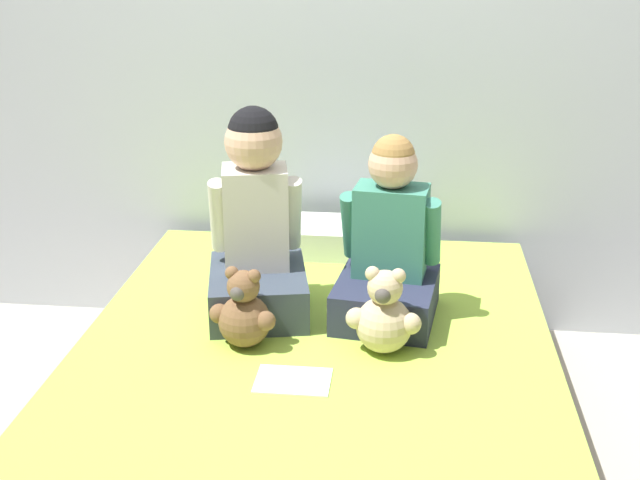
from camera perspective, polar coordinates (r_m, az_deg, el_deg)
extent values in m
plane|color=#B2A899|center=(2.65, -0.47, -15.79)|extent=(14.00, 14.00, 0.00)
cube|color=silver|center=(3.19, 1.75, 15.04)|extent=(8.00, 0.06, 2.50)
cube|color=#997F60|center=(2.58, -0.47, -13.85)|extent=(1.46, 1.93, 0.22)
cube|color=silver|center=(2.48, -0.49, -10.17)|extent=(1.43, 1.89, 0.17)
cube|color=#A8D147|center=(2.42, -0.50, -8.16)|extent=(1.44, 1.91, 0.03)
cube|color=#384251|center=(2.63, -4.41, -3.66)|extent=(0.38, 0.43, 0.14)
cube|color=silver|center=(2.59, -4.59, 1.62)|extent=(0.23, 0.20, 0.33)
sphere|color=#DBAD89|center=(2.52, -4.75, 6.98)|extent=(0.18, 0.18, 0.18)
sphere|color=black|center=(2.51, -4.77, 7.68)|extent=(0.16, 0.16, 0.16)
cylinder|color=silver|center=(2.59, -7.23, 1.71)|extent=(0.08, 0.15, 0.27)
cylinder|color=silver|center=(2.59, -1.95, 1.88)|extent=(0.08, 0.15, 0.27)
cube|color=#282D47|center=(2.59, 4.71, -4.19)|extent=(0.35, 0.39, 0.13)
cube|color=#3D8470|center=(2.55, 5.05, 0.64)|extent=(0.24, 0.17, 0.30)
sphere|color=#DBAD89|center=(2.49, 5.21, 5.36)|extent=(0.15, 0.15, 0.15)
sphere|color=#A37A42|center=(2.48, 5.23, 5.96)|extent=(0.14, 0.14, 0.14)
cylinder|color=#3D8470|center=(2.57, 2.19, 1.04)|extent=(0.07, 0.14, 0.24)
cylinder|color=#3D8470|center=(2.54, 7.96, 0.55)|extent=(0.07, 0.14, 0.24)
sphere|color=brown|center=(2.42, -5.38, -5.75)|extent=(0.16, 0.16, 0.16)
sphere|color=brown|center=(2.37, -5.48, -3.31)|extent=(0.10, 0.10, 0.10)
sphere|color=#4C4742|center=(2.34, -5.89, -3.81)|extent=(0.04, 0.04, 0.04)
sphere|color=brown|center=(2.37, -6.29, -2.34)|extent=(0.04, 0.04, 0.04)
sphere|color=brown|center=(2.35, -4.72, -2.58)|extent=(0.04, 0.04, 0.04)
sphere|color=brown|center=(2.43, -7.17, -5.21)|extent=(0.06, 0.06, 0.06)
sphere|color=brown|center=(2.37, -3.89, -5.77)|extent=(0.06, 0.06, 0.06)
sphere|color=#D1B78E|center=(2.39, 4.56, -6.03)|extent=(0.17, 0.17, 0.17)
sphere|color=#D1B78E|center=(2.33, 4.65, -3.39)|extent=(0.10, 0.10, 0.10)
sphere|color=#4C4742|center=(2.30, 4.49, -3.96)|extent=(0.05, 0.05, 0.05)
sphere|color=#D1B78E|center=(2.32, 3.76, -2.40)|extent=(0.04, 0.04, 0.04)
sphere|color=#D1B78E|center=(2.31, 5.60, -2.55)|extent=(0.04, 0.04, 0.04)
sphere|color=#D1B78E|center=(2.37, 2.60, -5.58)|extent=(0.06, 0.06, 0.06)
sphere|color=#D1B78E|center=(2.36, 6.46, -5.92)|extent=(0.06, 0.06, 0.06)
cube|color=silver|center=(3.12, 1.21, 0.19)|extent=(0.51, 0.26, 0.11)
cube|color=white|center=(2.27, -1.93, -9.94)|extent=(0.21, 0.15, 0.00)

